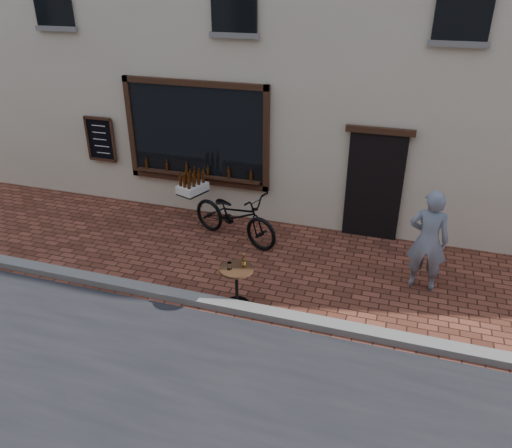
% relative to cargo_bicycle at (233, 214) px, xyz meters
% --- Properties ---
extents(ground, '(90.00, 90.00, 0.00)m').
position_rel_cargo_bicycle_xyz_m(ground, '(0.75, -2.48, -0.56)').
color(ground, '#4C2418').
rests_on(ground, ground).
extents(kerb, '(90.00, 0.25, 0.12)m').
position_rel_cargo_bicycle_xyz_m(kerb, '(0.75, -2.28, -0.50)').
color(kerb, slate).
rests_on(kerb, ground).
extents(cargo_bicycle, '(2.47, 1.43, 1.16)m').
position_rel_cargo_bicycle_xyz_m(cargo_bicycle, '(0.00, 0.00, 0.00)').
color(cargo_bicycle, black).
rests_on(cargo_bicycle, ground).
extents(bistro_table, '(0.56, 0.56, 0.96)m').
position_rel_cargo_bicycle_xyz_m(bistro_table, '(0.84, -2.13, -0.05)').
color(bistro_table, black).
rests_on(bistro_table, ground).
extents(pedestrian, '(0.69, 0.48, 1.82)m').
position_rel_cargo_bicycle_xyz_m(pedestrian, '(3.72, -0.62, 0.36)').
color(pedestrian, slate).
rests_on(pedestrian, ground).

